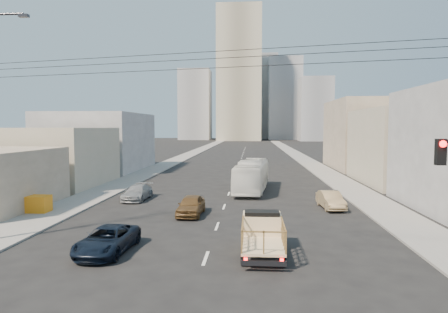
# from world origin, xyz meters

# --- Properties ---
(ground) EXTENTS (420.00, 420.00, 0.00)m
(ground) POSITION_xyz_m (0.00, 0.00, 0.00)
(ground) COLOR black
(ground) RESTS_ON ground
(sidewalk_left) EXTENTS (3.50, 180.00, 0.12)m
(sidewalk_left) POSITION_xyz_m (-11.75, 70.00, 0.06)
(sidewalk_left) COLOR gray
(sidewalk_left) RESTS_ON ground
(sidewalk_right) EXTENTS (3.50, 180.00, 0.12)m
(sidewalk_right) POSITION_xyz_m (11.75, 70.00, 0.06)
(sidewalk_right) COLOR gray
(sidewalk_right) RESTS_ON ground
(lane_dashes) EXTENTS (0.15, 104.00, 0.01)m
(lane_dashes) POSITION_xyz_m (0.00, 53.00, 0.01)
(lane_dashes) COLOR silver
(lane_dashes) RESTS_ON ground
(flatbed_pickup) EXTENTS (1.95, 4.41, 1.90)m
(flatbed_pickup) POSITION_xyz_m (2.62, 2.80, 1.09)
(flatbed_pickup) COLOR beige
(flatbed_pickup) RESTS_ON ground
(navy_pickup) EXTENTS (2.31, 4.58, 1.24)m
(navy_pickup) POSITION_xyz_m (-4.84, 2.49, 0.62)
(navy_pickup) COLOR black
(navy_pickup) RESTS_ON ground
(city_bus) EXTENTS (3.48, 10.65, 2.91)m
(city_bus) POSITION_xyz_m (2.09, 21.90, 1.46)
(city_bus) COLOR white
(city_bus) RESTS_ON ground
(sedan_brown) EXTENTS (1.73, 4.06, 1.37)m
(sedan_brown) POSITION_xyz_m (-2.07, 10.97, 0.68)
(sedan_brown) COLOR brown
(sedan_brown) RESTS_ON ground
(sedan_tan) EXTENTS (1.68, 3.98, 1.28)m
(sedan_tan) POSITION_xyz_m (7.97, 13.93, 0.64)
(sedan_tan) COLOR #967D58
(sedan_tan) RESTS_ON ground
(sedan_grey) EXTENTS (1.92, 4.34, 1.24)m
(sedan_grey) POSITION_xyz_m (-7.44, 16.42, 0.62)
(sedan_grey) COLOR gray
(sedan_grey) RESTS_ON ground
(overhead_wires) EXTENTS (23.01, 5.02, 0.72)m
(overhead_wires) POSITION_xyz_m (0.00, 1.50, 8.97)
(overhead_wires) COLOR black
(overhead_wires) RESTS_ON ground
(crate_stack) EXTENTS (1.80, 1.20, 1.14)m
(crate_stack) POSITION_xyz_m (-13.00, 10.70, 0.69)
(crate_stack) COLOR orange
(crate_stack) RESTS_ON sidewalk_left
(bldg_right_mid) EXTENTS (11.00, 14.00, 8.00)m
(bldg_right_mid) POSITION_xyz_m (19.50, 28.00, 4.00)
(bldg_right_mid) COLOR #ABA489
(bldg_right_mid) RESTS_ON ground
(bldg_right_far) EXTENTS (12.00, 16.00, 10.00)m
(bldg_right_far) POSITION_xyz_m (20.00, 44.00, 5.00)
(bldg_right_far) COLOR gray
(bldg_right_far) RESTS_ON ground
(bldg_left_mid) EXTENTS (11.00, 12.00, 6.00)m
(bldg_left_mid) POSITION_xyz_m (-19.00, 24.00, 3.00)
(bldg_left_mid) COLOR #ABA489
(bldg_left_mid) RESTS_ON ground
(bldg_left_far) EXTENTS (12.00, 16.00, 8.00)m
(bldg_left_far) POSITION_xyz_m (-19.50, 39.00, 4.00)
(bldg_left_far) COLOR gray
(bldg_left_far) RESTS_ON ground
(high_rise_tower) EXTENTS (20.00, 20.00, 60.00)m
(high_rise_tower) POSITION_xyz_m (-4.00, 170.00, 30.00)
(high_rise_tower) COLOR gray
(high_rise_tower) RESTS_ON ground
(midrise_ne) EXTENTS (16.00, 16.00, 40.00)m
(midrise_ne) POSITION_xyz_m (18.00, 185.00, 20.00)
(midrise_ne) COLOR gray
(midrise_ne) RESTS_ON ground
(midrise_nw) EXTENTS (15.00, 15.00, 34.00)m
(midrise_nw) POSITION_xyz_m (-26.00, 180.00, 17.00)
(midrise_nw) COLOR gray
(midrise_nw) RESTS_ON ground
(midrise_back) EXTENTS (18.00, 18.00, 44.00)m
(midrise_back) POSITION_xyz_m (6.00, 200.00, 22.00)
(midrise_back) COLOR gray
(midrise_back) RESTS_ON ground
(midrise_east) EXTENTS (14.00, 14.00, 28.00)m
(midrise_east) POSITION_xyz_m (30.00, 165.00, 14.00)
(midrise_east) COLOR gray
(midrise_east) RESTS_ON ground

